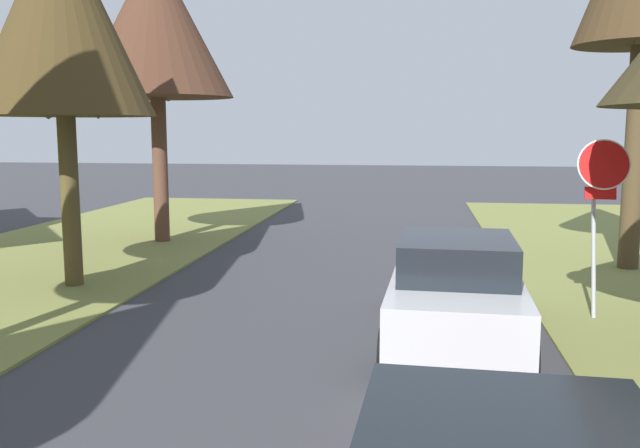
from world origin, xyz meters
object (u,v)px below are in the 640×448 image
street_tree_left_far (155,24)px  parked_sedan_silver (455,293)px  stop_sign_far (601,190)px  street_tree_left_mid_b (60,14)px

street_tree_left_far → parked_sedan_silver: street_tree_left_far is taller
stop_sign_far → street_tree_left_mid_b: size_ratio=0.41×
street_tree_left_mid_b → parked_sedan_silver: size_ratio=1.60×
street_tree_left_far → parked_sedan_silver: size_ratio=1.76×
street_tree_left_far → parked_sedan_silver: 11.94m
street_tree_left_mid_b → street_tree_left_far: size_ratio=0.91×
parked_sedan_silver → street_tree_left_mid_b: bearing=162.1°
stop_sign_far → street_tree_left_far: 12.29m
street_tree_left_far → parked_sedan_silver: (7.56, -7.67, -5.16)m
stop_sign_far → parked_sedan_silver: bearing=-149.5°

